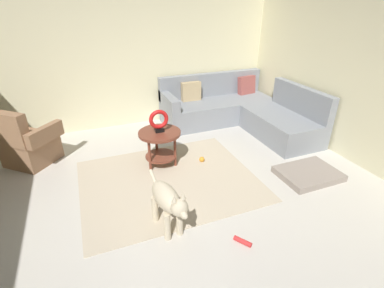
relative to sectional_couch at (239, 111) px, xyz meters
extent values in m
cube|color=beige|center=(-1.99, -2.02, -0.34)|extent=(6.00, 6.00, 0.10)
cube|color=beige|center=(-1.99, 0.92, 1.06)|extent=(6.00, 0.12, 2.70)
cube|color=#BCAD93|center=(-1.84, -1.32, -0.28)|extent=(2.30, 1.90, 0.01)
cube|color=gray|center=(-0.26, 0.38, -0.08)|extent=(2.20, 0.85, 0.42)
cube|color=gray|center=(-0.26, 0.74, 0.36)|extent=(2.20, 0.14, 0.46)
cube|color=gray|center=(0.42, -0.74, -0.08)|extent=(0.85, 1.40, 0.42)
cube|color=gray|center=(0.77, -0.74, 0.36)|extent=(0.14, 1.40, 0.46)
cube|color=gray|center=(-1.28, 0.38, 0.24)|extent=(0.16, 0.85, 0.22)
cube|color=#994C47|center=(0.49, 0.59, 0.30)|extent=(0.40, 0.22, 0.39)
cube|color=tan|center=(-0.76, 0.59, 0.30)|extent=(0.38, 0.14, 0.38)
cube|color=#936B4C|center=(-3.58, -0.07, -0.09)|extent=(0.85, 0.85, 0.40)
cube|color=#936B4C|center=(-3.74, -0.26, 0.35)|extent=(0.54, 0.50, 0.48)
cube|color=#936B4C|center=(-3.84, 0.16, 0.22)|extent=(0.47, 0.52, 0.22)
cube|color=#936B4C|center=(-3.32, -0.31, 0.22)|extent=(0.47, 0.52, 0.22)
cylinder|color=brown|center=(-1.81, -0.88, 0.23)|extent=(0.60, 0.60, 0.04)
cylinder|color=brown|center=(-1.81, -0.88, -0.14)|extent=(0.45, 0.45, 0.02)
cylinder|color=brown|center=(-1.81, -0.67, -0.04)|extent=(0.04, 0.04, 0.50)
cylinder|color=brown|center=(-2.00, -0.99, -0.04)|extent=(0.04, 0.04, 0.50)
cylinder|color=brown|center=(-1.63, -0.99, -0.04)|extent=(0.04, 0.04, 0.50)
cube|color=black|center=(-1.81, -0.88, 0.28)|extent=(0.12, 0.08, 0.05)
torus|color=red|center=(-1.81, -0.88, 0.44)|extent=(0.28, 0.06, 0.28)
cube|color=gray|center=(-0.01, -1.94, -0.24)|extent=(0.80, 0.60, 0.09)
cylinder|color=beige|center=(-2.02, -2.30, -0.13)|extent=(0.07, 0.07, 0.32)
cylinder|color=beige|center=(-2.16, -2.32, -0.13)|extent=(0.07, 0.07, 0.32)
cylinder|color=beige|center=(-2.07, -1.99, -0.13)|extent=(0.07, 0.07, 0.32)
cylinder|color=beige|center=(-2.21, -2.01, -0.13)|extent=(0.07, 0.07, 0.32)
ellipsoid|color=beige|center=(-2.11, -2.16, 0.12)|extent=(0.29, 0.55, 0.24)
sphere|color=beige|center=(-2.07, -2.45, 0.19)|extent=(0.17, 0.17, 0.17)
ellipsoid|color=beige|center=(-2.06, -2.53, 0.17)|extent=(0.09, 0.13, 0.07)
cone|color=beige|center=(-2.03, -2.44, 0.30)|extent=(0.06, 0.06, 0.07)
cone|color=beige|center=(-2.12, -2.45, 0.30)|extent=(0.06, 0.06, 0.07)
cylinder|color=beige|center=(-2.16, -1.85, 0.16)|extent=(0.06, 0.20, 0.16)
sphere|color=orange|center=(-1.22, -1.03, -0.25)|extent=(0.08, 0.08, 0.08)
cylinder|color=red|center=(-1.48, -2.66, -0.26)|extent=(0.15, 0.18, 0.05)
camera|label=1|loc=(-2.73, -4.43, 1.92)|focal=26.61mm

